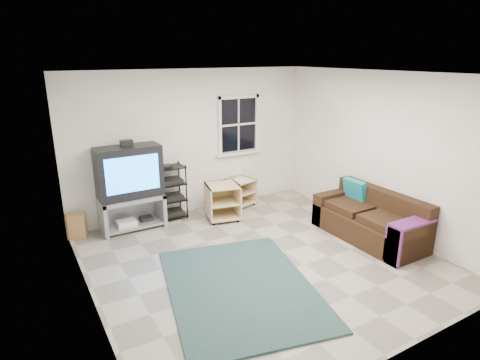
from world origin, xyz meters
TOP-DOWN VIEW (x-y plane):
  - room at (0.95, 2.27)m, footprint 4.60×4.62m
  - tv_unit at (-1.27, 2.02)m, footprint 1.04×0.52m
  - av_rack at (-0.54, 2.10)m, footprint 0.50×0.36m
  - side_table_left at (0.24, 1.63)m, footprint 0.66×0.66m
  - side_table_right at (0.85, 2.07)m, footprint 0.57×0.57m
  - sofa at (1.91, -0.29)m, footprint 0.81×1.82m
  - shag_rug at (-0.63, -0.50)m, footprint 2.26×2.75m
  - paper_bag at (-2.16, 2.10)m, footprint 0.33×0.28m

SIDE VIEW (x-z plane):
  - shag_rug at x=-0.63m, z-range 0.00..0.03m
  - paper_bag at x=-2.16m, z-range 0.00..0.40m
  - sofa at x=1.91m, z-range -0.12..0.71m
  - side_table_right at x=0.85m, z-range 0.03..0.58m
  - side_table_left at x=0.24m, z-range 0.02..0.67m
  - av_rack at x=-0.54m, z-range -0.06..0.93m
  - tv_unit at x=-1.27m, z-range 0.07..1.60m
  - room at x=0.95m, z-range -0.82..3.78m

